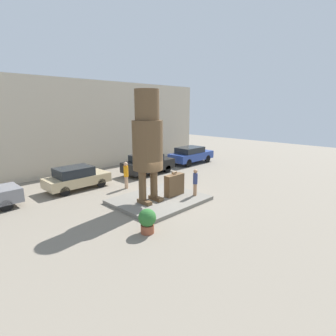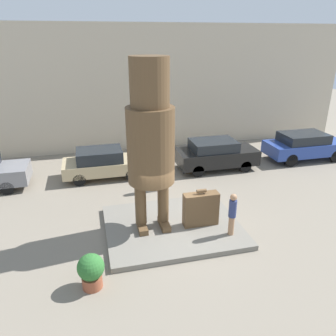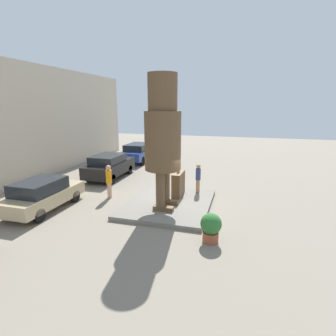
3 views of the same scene
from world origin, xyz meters
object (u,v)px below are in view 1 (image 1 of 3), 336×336
at_px(parked_car_blue, 191,155).
at_px(worker_hivis, 126,174).
at_px(statue_figure, 147,138).
at_px(parked_car_black, 148,164).
at_px(tourist, 195,181).
at_px(planter_pot, 147,220).
at_px(parked_car_tan, 76,178).
at_px(giant_suitcase, 174,185).

relative_size(parked_car_blue, worker_hivis, 2.58).
height_order(statue_figure, parked_car_black, statue_figure).
bearing_deg(parked_car_black, tourist, -106.93).
bearing_deg(planter_pot, parked_car_tan, 84.08).
distance_m(tourist, parked_car_blue, 9.81).
xyz_separation_m(giant_suitcase, tourist, (0.82, -0.89, 0.23)).
distance_m(parked_car_blue, worker_hivis, 9.24).
relative_size(parked_car_blue, planter_pot, 4.26).
relative_size(giant_suitcase, parked_car_black, 0.34).
xyz_separation_m(giant_suitcase, worker_hivis, (-0.80, 3.55, 0.15)).
height_order(parked_car_black, worker_hivis, worker_hivis).
height_order(statue_figure, parked_car_blue, statue_figure).
bearing_deg(worker_hivis, planter_pot, -118.98).
bearing_deg(tourist, parked_car_black, 73.07).
xyz_separation_m(tourist, parked_car_black, (1.93, 6.33, -0.21)).
height_order(tourist, planter_pot, tourist).
height_order(statue_figure, worker_hivis, statue_figure).
bearing_deg(planter_pot, parked_car_black, 48.58).
distance_m(statue_figure, parked_car_tan, 6.31).
bearing_deg(statue_figure, worker_hivis, 74.01).
bearing_deg(parked_car_black, statue_figure, -131.05).
xyz_separation_m(parked_car_black, planter_pot, (-6.72, -7.61, -0.25)).
bearing_deg(statue_figure, tourist, -24.90).
bearing_deg(parked_car_blue, statue_figure, -152.17).
xyz_separation_m(giant_suitcase, parked_car_blue, (8.22, 5.55, 0.03)).
distance_m(giant_suitcase, worker_hivis, 3.65).
xyz_separation_m(planter_pot, worker_hivis, (3.17, 5.72, 0.39)).
relative_size(tourist, planter_pot, 1.46).
bearing_deg(planter_pot, tourist, 14.95).
relative_size(giant_suitcase, planter_pot, 1.33).
bearing_deg(parked_car_tan, parked_car_black, -2.81).
bearing_deg(giant_suitcase, worker_hivis, 102.76).
distance_m(tourist, worker_hivis, 4.73).
relative_size(giant_suitcase, parked_car_blue, 0.31).
distance_m(parked_car_tan, worker_hivis, 3.21).
relative_size(parked_car_black, parked_car_blue, 0.93).
distance_m(giant_suitcase, parked_car_black, 6.10).
bearing_deg(worker_hivis, parked_car_tan, 137.09).
bearing_deg(planter_pot, giant_suitcase, 28.61).
height_order(parked_car_black, planter_pot, parked_car_black).
height_order(parked_car_tan, parked_car_blue, parked_car_blue).
bearing_deg(parked_car_tan, statue_figure, -75.41).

